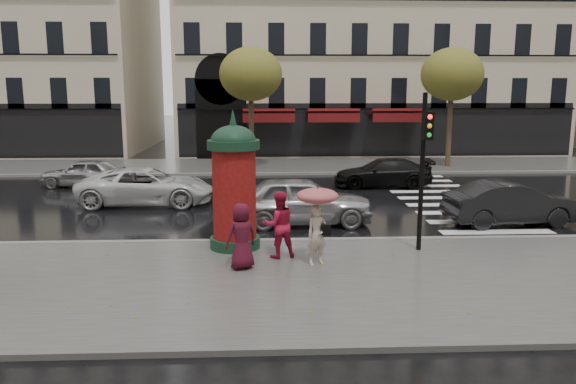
{
  "coord_description": "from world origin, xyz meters",
  "views": [
    {
      "loc": [
        -1.37,
        -12.88,
        4.51
      ],
      "look_at": [
        -0.73,
        1.5,
        1.81
      ],
      "focal_mm": 35.0,
      "sensor_mm": 36.0,
      "label": 1
    }
  ],
  "objects_px": {
    "car_black": "(383,173)",
    "car_far_silver": "(83,173)",
    "car_darkgrey": "(511,203)",
    "car_white": "(147,186)",
    "woman_umbrella": "(317,213)",
    "car_silver": "(301,200)",
    "man_burgundy": "(241,236)",
    "traffic_light": "(424,157)",
    "morris_column": "(234,182)",
    "woman_red": "(279,224)"
  },
  "relations": [
    {
      "from": "woman_red",
      "to": "morris_column",
      "type": "height_order",
      "value": "morris_column"
    },
    {
      "from": "man_burgundy",
      "to": "car_far_silver",
      "type": "height_order",
      "value": "man_burgundy"
    },
    {
      "from": "morris_column",
      "to": "car_darkgrey",
      "type": "relative_size",
      "value": 0.88
    },
    {
      "from": "woman_red",
      "to": "car_white",
      "type": "bearing_deg",
      "value": -71.11
    },
    {
      "from": "woman_red",
      "to": "car_silver",
      "type": "height_order",
      "value": "woman_red"
    },
    {
      "from": "morris_column",
      "to": "traffic_light",
      "type": "xyz_separation_m",
      "value": [
        5.06,
        -0.53,
        0.75
      ]
    },
    {
      "from": "woman_red",
      "to": "car_darkgrey",
      "type": "xyz_separation_m",
      "value": [
        7.83,
        3.71,
        -0.28
      ]
    },
    {
      "from": "car_far_silver",
      "to": "car_black",
      "type": "bearing_deg",
      "value": 92.52
    },
    {
      "from": "morris_column",
      "to": "traffic_light",
      "type": "bearing_deg",
      "value": -5.99
    },
    {
      "from": "car_black",
      "to": "man_burgundy",
      "type": "bearing_deg",
      "value": -25.49
    },
    {
      "from": "car_silver",
      "to": "car_far_silver",
      "type": "distance_m",
      "value": 12.16
    },
    {
      "from": "woman_umbrella",
      "to": "car_silver",
      "type": "xyz_separation_m",
      "value": [
        -0.09,
        4.7,
        -0.63
      ]
    },
    {
      "from": "car_black",
      "to": "car_far_silver",
      "type": "distance_m",
      "value": 13.74
    },
    {
      "from": "car_silver",
      "to": "car_far_silver",
      "type": "bearing_deg",
      "value": 49.68
    },
    {
      "from": "car_silver",
      "to": "car_darkgrey",
      "type": "xyz_separation_m",
      "value": [
        6.98,
        -0.34,
        -0.09
      ]
    },
    {
      "from": "car_darkgrey",
      "to": "car_white",
      "type": "xyz_separation_m",
      "value": [
        -12.76,
        3.79,
        -0.0
      ]
    },
    {
      "from": "car_silver",
      "to": "car_black",
      "type": "distance_m",
      "value": 8.15
    },
    {
      "from": "car_darkgrey",
      "to": "woman_red",
      "type": "bearing_deg",
      "value": 110.28
    },
    {
      "from": "car_white",
      "to": "car_black",
      "type": "height_order",
      "value": "car_white"
    },
    {
      "from": "traffic_light",
      "to": "car_far_silver",
      "type": "relative_size",
      "value": 1.13
    },
    {
      "from": "man_burgundy",
      "to": "car_white",
      "type": "height_order",
      "value": "man_burgundy"
    },
    {
      "from": "man_burgundy",
      "to": "traffic_light",
      "type": "relative_size",
      "value": 0.38
    },
    {
      "from": "woman_umbrella",
      "to": "car_silver",
      "type": "bearing_deg",
      "value": 91.05
    },
    {
      "from": "car_black",
      "to": "traffic_light",
      "type": "bearing_deg",
      "value": -5.22
    },
    {
      "from": "man_burgundy",
      "to": "traffic_light",
      "type": "height_order",
      "value": "traffic_light"
    },
    {
      "from": "traffic_light",
      "to": "car_far_silver",
      "type": "xyz_separation_m",
      "value": [
        -12.51,
        11.2,
        -2.06
      ]
    },
    {
      "from": "car_silver",
      "to": "car_far_silver",
      "type": "height_order",
      "value": "car_silver"
    },
    {
      "from": "traffic_light",
      "to": "car_black",
      "type": "distance_m",
      "value": 10.85
    },
    {
      "from": "morris_column",
      "to": "car_far_silver",
      "type": "height_order",
      "value": "morris_column"
    },
    {
      "from": "man_burgundy",
      "to": "car_far_silver",
      "type": "distance_m",
      "value": 14.71
    },
    {
      "from": "car_darkgrey",
      "to": "car_far_silver",
      "type": "relative_size",
      "value": 1.16
    },
    {
      "from": "woman_umbrella",
      "to": "car_black",
      "type": "xyz_separation_m",
      "value": [
        4.14,
        11.67,
        -0.8
      ]
    },
    {
      "from": "car_black",
      "to": "car_far_silver",
      "type": "bearing_deg",
      "value": -91.28
    },
    {
      "from": "car_darkgrey",
      "to": "woman_umbrella",
      "type": "bearing_deg",
      "value": 117.25
    },
    {
      "from": "traffic_light",
      "to": "car_white",
      "type": "relative_size",
      "value": 0.82
    },
    {
      "from": "woman_umbrella",
      "to": "car_white",
      "type": "relative_size",
      "value": 0.39
    },
    {
      "from": "car_silver",
      "to": "car_darkgrey",
      "type": "bearing_deg",
      "value": -94.46
    },
    {
      "from": "car_far_silver",
      "to": "morris_column",
      "type": "bearing_deg",
      "value": 40.03
    },
    {
      "from": "woman_umbrella",
      "to": "woman_red",
      "type": "distance_m",
      "value": 1.22
    },
    {
      "from": "woman_red",
      "to": "car_silver",
      "type": "xyz_separation_m",
      "value": [
        0.85,
        4.05,
        -0.19
      ]
    },
    {
      "from": "car_white",
      "to": "morris_column",
      "type": "bearing_deg",
      "value": -150.39
    },
    {
      "from": "woman_umbrella",
      "to": "man_burgundy",
      "type": "relative_size",
      "value": 1.23
    },
    {
      "from": "morris_column",
      "to": "car_darkgrey",
      "type": "xyz_separation_m",
      "value": [
        9.02,
        2.74,
        -1.23
      ]
    },
    {
      "from": "car_silver",
      "to": "car_black",
      "type": "relative_size",
      "value": 1.07
    },
    {
      "from": "car_black",
      "to": "car_white",
      "type": "bearing_deg",
      "value": -69.32
    },
    {
      "from": "car_far_silver",
      "to": "traffic_light",
      "type": "bearing_deg",
      "value": 53.26
    },
    {
      "from": "woman_red",
      "to": "man_burgundy",
      "type": "distance_m",
      "value": 1.3
    },
    {
      "from": "car_darkgrey",
      "to": "car_black",
      "type": "bearing_deg",
      "value": 15.53
    },
    {
      "from": "man_burgundy",
      "to": "woman_red",
      "type": "bearing_deg",
      "value": -165.91
    },
    {
      "from": "woman_umbrella",
      "to": "woman_red",
      "type": "height_order",
      "value": "woman_umbrella"
    }
  ]
}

